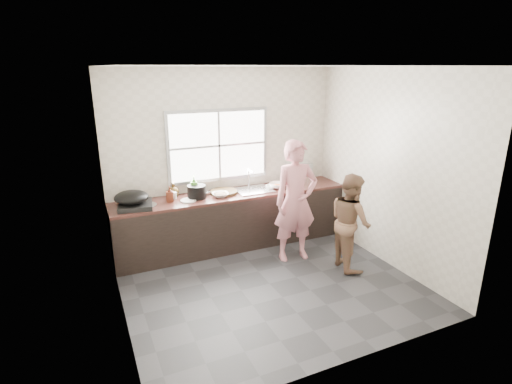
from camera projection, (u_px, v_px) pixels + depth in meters
name	position (u px, v px, depth m)	size (l,w,h in m)	color
floor	(270.00, 284.00, 5.18)	(3.60, 3.20, 0.01)	#2A2A2C
ceiling	(272.00, 65.00, 4.37)	(3.60, 3.20, 0.01)	silver
wall_back	(225.00, 158.00, 6.17)	(3.60, 0.01, 2.70)	beige
wall_left	(112.00, 204.00, 4.07)	(0.01, 3.20, 2.70)	silver
wall_right	(388.00, 169.00, 5.49)	(0.01, 3.20, 2.70)	beige
wall_front	(355.00, 232.00, 3.38)	(3.60, 0.01, 2.70)	silver
cabinet	(233.00, 221.00, 6.18)	(3.60, 0.62, 0.82)	black
countertop	(233.00, 195.00, 6.05)	(3.60, 0.64, 0.04)	#3A1D17
sink	(254.00, 190.00, 6.18)	(0.55, 0.45, 0.02)	silver
faucet	(249.00, 178.00, 6.31)	(0.02, 0.02, 0.30)	silver
window_frame	(219.00, 145.00, 6.06)	(1.60, 0.05, 1.10)	#9EA0A5
window_glazing	(219.00, 146.00, 6.04)	(1.50, 0.01, 1.00)	white
woman	(296.00, 205.00, 5.66)	(0.60, 0.39, 1.63)	#CC7A83
person_side	(350.00, 221.00, 5.45)	(0.65, 0.51, 1.34)	brown
cutting_board	(224.00, 192.00, 6.04)	(0.41, 0.41, 0.04)	#312413
cleaver	(204.00, 193.00, 5.92)	(0.21, 0.11, 0.01)	#B6B9BE
bowl_mince	(220.00, 195.00, 5.88)	(0.24, 0.24, 0.06)	white
bowl_crabs	(277.00, 186.00, 6.30)	(0.21, 0.21, 0.07)	white
bowl_held	(271.00, 187.00, 6.26)	(0.22, 0.22, 0.07)	white
black_pot	(197.00, 192.00, 5.79)	(0.27, 0.27, 0.19)	black
plate_food	(188.00, 200.00, 5.69)	(0.22, 0.22, 0.02)	silver
bottle_green	(194.00, 187.00, 5.83)	(0.12, 0.12, 0.32)	#4C9731
bottle_brown_tall	(170.00, 195.00, 5.66)	(0.09, 0.09, 0.20)	#502114
bottle_brown_short	(174.00, 190.00, 5.89)	(0.14, 0.14, 0.18)	#442F11
glass_jar	(174.00, 195.00, 5.78)	(0.07, 0.07, 0.10)	white
burner	(135.00, 205.00, 5.42)	(0.45, 0.45, 0.07)	black
wok	(131.00, 197.00, 5.39)	(0.46, 0.46, 0.17)	black
dish_rack	(297.00, 171.00, 6.69)	(0.43, 0.30, 0.32)	white
pot_lid_left	(140.00, 203.00, 5.60)	(0.26, 0.26, 0.01)	#B8BAC0
pot_lid_right	(146.00, 205.00, 5.50)	(0.28, 0.28, 0.01)	#B2B4B9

